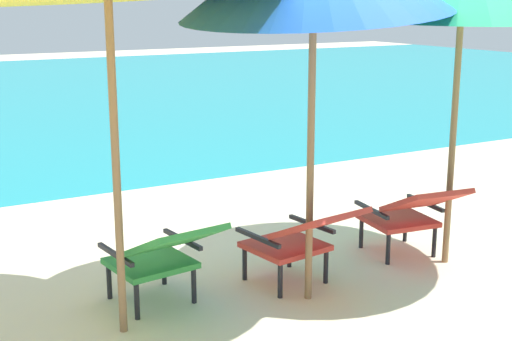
# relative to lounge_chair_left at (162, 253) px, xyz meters

# --- Properties ---
(ground_plane) EXTENTS (40.00, 40.00, 0.00)m
(ground_plane) POSITION_rel_lounge_chair_left_xyz_m (1.01, 3.99, -0.40)
(ground_plane) COLOR beige
(lounge_chair_left) EXTENTS (0.64, 0.93, 0.68)m
(lounge_chair_left) POSITION_rel_lounge_chair_left_xyz_m (0.00, 0.00, 0.00)
(lounge_chair_left) COLOR #338E3D
(lounge_chair_left) RESTS_ON ground_plane
(lounge_chair_center) EXTENTS (0.65, 0.94, 0.68)m
(lounge_chair_center) POSITION_rel_lounge_chair_left_xyz_m (1.00, -0.16, 0.00)
(lounge_chair_center) COLOR red
(lounge_chair_center) RESTS_ON ground_plane
(lounge_chair_right) EXTENTS (0.64, 0.94, 0.68)m
(lounge_chair_right) POSITION_rel_lounge_chair_left_xyz_m (2.10, -0.09, 0.00)
(lounge_chair_right) COLOR red
(lounge_chair_right) RESTS_ON ground_plane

